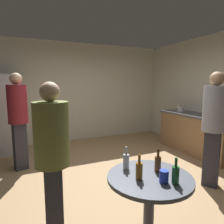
{
  "coord_description": "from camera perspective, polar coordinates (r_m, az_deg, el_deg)",
  "views": [
    {
      "loc": [
        -1.35,
        -2.9,
        1.59
      ],
      "look_at": [
        0.18,
        0.49,
        1.07
      ],
      "focal_mm": 32.1,
      "sensor_mm": 36.0,
      "label": 1
    }
  ],
  "objects": [
    {
      "name": "person_in_maroon_shirt",
      "position": [
        4.01,
        -25.19,
        -0.49
      ],
      "size": [
        0.43,
        0.43,
        1.78
      ],
      "rotation": [
        0.0,
        0.0,
        -1.26
      ],
      "color": "#2D2D38",
      "rests_on": "ground_plane"
    },
    {
      "name": "beer_bottle_clear",
      "position": [
        2.08,
        4.03,
        -13.71
      ],
      "size": [
        0.06,
        0.06,
        0.23
      ],
      "color": "silver",
      "rests_on": "foreground_table"
    },
    {
      "name": "kitchen_counter",
      "position": [
        5.06,
        22.76,
        -5.62
      ],
      "size": [
        0.64,
        1.86,
        0.9
      ],
      "color": "olive",
      "rests_on": "ground_plane"
    },
    {
      "name": "kettle",
      "position": [
        5.26,
        19.02,
        0.82
      ],
      "size": [
        0.24,
        0.17,
        0.18
      ],
      "color": "#B2B2B7",
      "rests_on": "kitchen_counter"
    },
    {
      "name": "person_in_olive_shirt",
      "position": [
        2.08,
        -16.66,
        -10.55
      ],
      "size": [
        0.38,
        0.38,
        1.61
      ],
      "rotation": [
        0.0,
        0.0,
        -0.13
      ],
      "color": "#2D2D38",
      "rests_on": "ground_plane"
    },
    {
      "name": "plastic_cup_blue",
      "position": [
        1.89,
        14.58,
        -17.32
      ],
      "size": [
        0.08,
        0.08,
        0.11
      ],
      "primitive_type": "cylinder",
      "color": "blue",
      "rests_on": "foreground_table"
    },
    {
      "name": "wine_bottle_on_counter",
      "position": [
        4.89,
        25.24,
        0.54
      ],
      "size": [
        0.08,
        0.08,
        0.31
      ],
      "color": "#3F141E",
      "rests_on": "kitchen_counter"
    },
    {
      "name": "wall_back",
      "position": [
        5.7,
        -10.5,
        5.47
      ],
      "size": [
        5.32,
        0.06,
        2.7
      ],
      "primitive_type": "cube",
      "color": "beige",
      "rests_on": "ground_plane"
    },
    {
      "name": "beer_bottle_brown",
      "position": [
        2.07,
        12.92,
        -14.08
      ],
      "size": [
        0.06,
        0.06,
        0.23
      ],
      "color": "#593314",
      "rests_on": "foreground_table"
    },
    {
      "name": "beer_bottle_on_counter",
      "position": [
        4.55,
        27.63,
        -0.57
      ],
      "size": [
        0.06,
        0.06,
        0.23
      ],
      "color": "#8C5919",
      "rests_on": "kitchen_counter"
    },
    {
      "name": "person_in_gray_shirt",
      "position": [
        3.4,
        27.07,
        -2.18
      ],
      "size": [
        0.47,
        0.47,
        1.77
      ],
      "rotation": [
        0.0,
        0.0,
        -2.6
      ],
      "color": "#2D2D38",
      "rests_on": "ground_plane"
    },
    {
      "name": "foreground_table",
      "position": [
        2.05,
        10.61,
        -20.09
      ],
      "size": [
        0.8,
        0.8,
        0.73
      ],
      "color": "#4C515B",
      "rests_on": "ground_plane"
    },
    {
      "name": "beer_bottle_amber",
      "position": [
        1.89,
        7.74,
        -16.1
      ],
      "size": [
        0.06,
        0.06,
        0.23
      ],
      "color": "#8C5919",
      "rests_on": "foreground_table"
    },
    {
      "name": "beer_bottle_green",
      "position": [
        1.89,
        17.64,
        -16.51
      ],
      "size": [
        0.06,
        0.06,
        0.23
      ],
      "color": "#26662D",
      "rests_on": "foreground_table"
    },
    {
      "name": "refrigerator",
      "position": [
        5.16,
        -27.9,
        -0.6
      ],
      "size": [
        0.7,
        0.68,
        1.8
      ],
      "color": "silver",
      "rests_on": "ground_plane"
    },
    {
      "name": "ground_plane",
      "position": [
        3.6,
        0.72,
        -19.11
      ],
      "size": [
        5.2,
        5.2,
        0.1
      ],
      "primitive_type": "cube",
      "color": "#9E7C56"
    }
  ]
}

